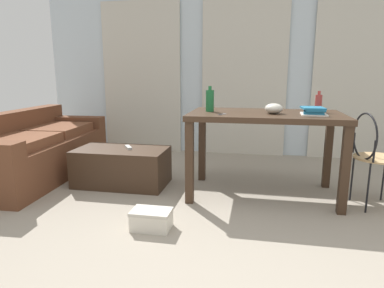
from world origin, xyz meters
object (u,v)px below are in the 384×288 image
Objects in this scene: craft_table at (265,124)px; wire_chair at (372,150)px; shoebox at (151,219)px; bowl at (274,109)px; bottle_far at (210,100)px; tv_remote_primary at (128,147)px; book_stack at (314,111)px; bottle_near at (318,103)px; scissors at (221,114)px; couch at (35,151)px; coffee_table at (122,167)px.

craft_table is 1.68× the size of wire_chair.
bowl is at bearing 43.66° from shoebox.
tv_remote_primary is at bearing 176.90° from bottle_far.
book_stack is at bearing -4.96° from bowl.
bottle_near is 0.46m from bowl.
book_stack reaches higher than scissors.
couch is at bearing 170.95° from scissors.
bottle_near is at bearing 38.81° from shoebox.
bottle_near is (1.93, 0.11, 0.69)m from coffee_table.
couch is 2.56m from craft_table.
couch is 2.38× the size of wire_chair.
wire_chair is 1.32m from scissors.
craft_table is (2.52, -0.11, 0.39)m from couch.
couch is at bearing 175.22° from coffee_table.
scissors is at bearing -170.30° from book_stack.
bottle_far is 1.00m from tv_remote_primary.
bottle_far reaches higher than wire_chair.
book_stack reaches higher than shoebox.
craft_table is at bearing 138.21° from bowl.
bottle_near reaches higher than wire_chair.
bottle_near is at bearing 22.68° from scissors.
couch is 10.01× the size of bottle_near.
bottle_far is at bearing -172.74° from bottle_near.
coffee_table is 1.13× the size of wire_chair.
scissors reaches higher than craft_table.
bottle_far is (-0.52, 0.01, 0.21)m from craft_table.
shoebox is at bearing -122.55° from scissors.
wire_chair is at bearing -38.33° from tv_remote_primary.
shoebox is at bearing -56.52° from coffee_table.
coffee_table is 3.15× the size of shoebox.
book_stack reaches higher than wire_chair.
coffee_table is 5.99× the size of tv_remote_primary.
craft_table is 0.44m from book_stack.
bowl is at bearing -3.23° from coffee_table.
scissors is at bearing -149.24° from craft_table.
shoebox is (-0.30, -0.92, -0.82)m from bottle_far.
bottle_far is (-1.00, -0.13, 0.02)m from bottle_near.
wire_chair is 1.95m from shoebox.
coffee_table is 9.30× the size of scissors.
tv_remote_primary reaches higher than coffee_table.
coffee_table is at bearing 179.13° from craft_table.
bottle_far is 0.80× the size of shoebox.
scissors is at bearing -160.06° from bowl.
shoebox is (-0.82, -0.92, -0.61)m from craft_table.
shoebox is (-1.31, -1.05, -0.80)m from bottle_near.
tv_remote_primary is at bearing 175.35° from book_stack.
craft_table is at bearing 171.94° from wire_chair.
bowl is (1.51, -0.09, 0.65)m from coffee_table.
bowl is 1.58× the size of scissors.
wire_chair is at bearing -4.04° from book_stack.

